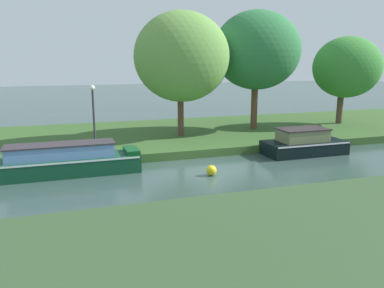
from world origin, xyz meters
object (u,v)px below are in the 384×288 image
willow_tree_right (348,67)px  willow_tree_left (182,57)px  lamp_post (93,110)px  forest_narrowboat (57,162)px  black_barge (304,144)px  willow_tree_centre (257,50)px  channel_buoy (211,170)px  mooring_post_near (314,131)px

willow_tree_right → willow_tree_left: bearing=-176.3°
lamp_post → forest_narrowboat: bearing=-124.1°
black_barge → willow_tree_right: size_ratio=0.72×
willow_tree_left → willow_tree_centre: (4.91, 0.93, 0.39)m
channel_buoy → willow_tree_left: bearing=83.5°
willow_tree_left → willow_tree_centre: size_ratio=0.96×
lamp_post → willow_tree_centre: bearing=14.9°
forest_narrowboat → channel_buoy: size_ratio=16.17×
willow_tree_right → lamp_post: 16.40m
willow_tree_centre → willow_tree_right: 6.44m
willow_tree_right → mooring_post_near: willow_tree_right is taller
willow_tree_centre → lamp_post: (-9.77, -2.60, -2.80)m
willow_tree_left → willow_tree_centre: 5.02m
willow_tree_left → lamp_post: size_ratio=2.22×
lamp_post → mooring_post_near: (11.43, -1.04, -1.48)m
mooring_post_near → channel_buoy: 8.11m
mooring_post_near → black_barge: bearing=-137.7°
forest_narrowboat → willow_tree_centre: (11.49, 5.15, 4.54)m
willow_tree_right → willow_tree_centre: bearing=178.1°
forest_narrowboat → mooring_post_near: bearing=6.6°
black_barge → willow_tree_left: 7.70m
black_barge → willow_tree_centre: bearing=90.1°
black_barge → willow_tree_centre: (-0.00, 5.15, 4.56)m
black_barge → willow_tree_left: size_ratio=0.61×
black_barge → channel_buoy: black_barge is taller
willow_tree_right → black_barge: bearing=-142.1°
willow_tree_centre → mooring_post_near: (1.67, -3.63, -4.28)m
forest_narrowboat → channel_buoy: 6.20m
willow_tree_centre → forest_narrowboat: bearing=-155.9°
channel_buoy → forest_narrowboat: bearing=161.3°
forest_narrowboat → black_barge: bearing=0.0°
willow_tree_left → channel_buoy: size_ratio=15.93×
willow_tree_left → willow_tree_right: willow_tree_left is taller
willow_tree_centre → mooring_post_near: size_ratio=8.63×
willow_tree_right → channel_buoy: size_ratio=13.40×
willow_tree_right → channel_buoy: bearing=-150.0°
willow_tree_left → willow_tree_right: bearing=3.7°
forest_narrowboat → channel_buoy: (5.87, -1.98, -0.34)m
willow_tree_right → mooring_post_near: 6.66m
black_barge → channel_buoy: size_ratio=9.64×
mooring_post_near → willow_tree_left: bearing=157.7°
willow_tree_right → mooring_post_near: bearing=-143.9°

